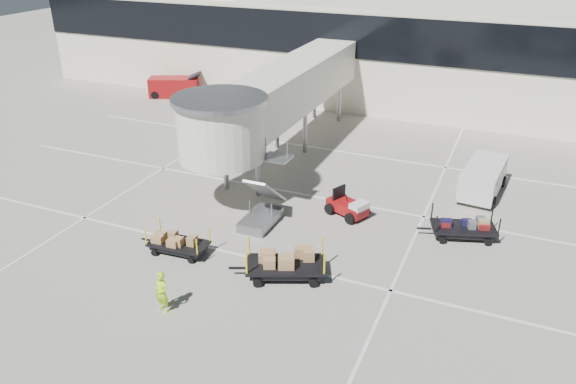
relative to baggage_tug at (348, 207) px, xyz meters
name	(u,v)px	position (x,y,z in m)	size (l,w,h in m)	color
ground	(239,283)	(-2.35, -7.61, -0.52)	(140.00, 140.00, 0.00)	#9F988E
lane_markings	(306,192)	(-3.02, 1.73, -0.51)	(40.00, 30.00, 0.02)	silver
terminal	(401,50)	(-2.70, 22.33, 3.59)	(64.00, 12.11, 15.20)	beige
jet_bridge	(273,98)	(-6.32, 4.66, 3.77)	(5.70, 20.40, 6.03)	silver
baggage_tug	(348,207)	(0.00, 0.00, 0.00)	(2.41, 2.08, 1.42)	maroon
suitcase_cart	(464,228)	(5.77, 0.04, -0.02)	(3.75, 2.36, 1.45)	black
box_cart_near	(285,265)	(-0.78, -6.41, 0.10)	(4.11, 2.83, 1.60)	black
box_cart_far	(178,244)	(-6.00, -6.58, -0.02)	(3.35, 1.51, 1.30)	black
ground_worker	(162,292)	(-4.20, -10.41, 0.36)	(0.64, 0.42, 1.75)	#A2E818
minivan	(484,176)	(6.05, 5.62, 0.51)	(2.34, 4.69, 1.72)	silver
belt_loader	(175,87)	(-20.59, 15.14, 0.31)	(4.76, 3.27, 2.16)	maroon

